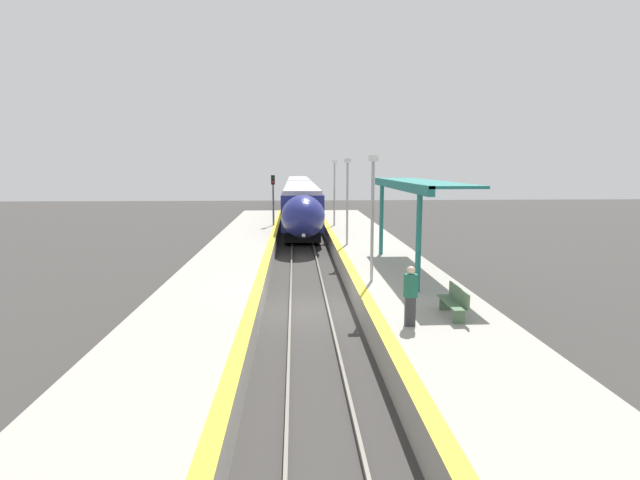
{
  "coord_description": "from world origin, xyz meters",
  "views": [
    {
      "loc": [
        -0.52,
        -18.21,
        5.47
      ],
      "look_at": [
        0.61,
        3.91,
        2.14
      ],
      "focal_mm": 28.0,
      "sensor_mm": 36.0,
      "label": 1
    }
  ],
  "objects_px": {
    "train": "(300,196)",
    "lamppost_far": "(334,188)",
    "platform_bench": "(455,301)",
    "person_waiting": "(410,295)",
    "railway_signal": "(273,200)",
    "lamppost_near": "(372,210)",
    "lamppost_mid": "(347,195)"
  },
  "relations": [
    {
      "from": "train",
      "to": "lamppost_far",
      "type": "bearing_deg",
      "value": -81.16
    },
    {
      "from": "platform_bench",
      "to": "lamppost_far",
      "type": "height_order",
      "value": "lamppost_far"
    },
    {
      "from": "person_waiting",
      "to": "railway_signal",
      "type": "relative_size",
      "value": 0.36
    },
    {
      "from": "train",
      "to": "lamppost_near",
      "type": "height_order",
      "value": "lamppost_near"
    },
    {
      "from": "lamppost_mid",
      "to": "lamppost_far",
      "type": "height_order",
      "value": "same"
    },
    {
      "from": "lamppost_far",
      "to": "railway_signal",
      "type": "bearing_deg",
      "value": 176.58
    },
    {
      "from": "railway_signal",
      "to": "platform_bench",
      "type": "bearing_deg",
      "value": -74.7
    },
    {
      "from": "railway_signal",
      "to": "lamppost_far",
      "type": "relative_size",
      "value": 0.97
    },
    {
      "from": "platform_bench",
      "to": "lamppost_mid",
      "type": "relative_size",
      "value": 0.37
    },
    {
      "from": "train",
      "to": "railway_signal",
      "type": "relative_size",
      "value": 10.08
    },
    {
      "from": "lamppost_mid",
      "to": "train",
      "type": "bearing_deg",
      "value": 95.62
    },
    {
      "from": "platform_bench",
      "to": "lamppost_near",
      "type": "xyz_separation_m",
      "value": [
        -1.8,
        4.69,
        2.34
      ]
    },
    {
      "from": "lamppost_near",
      "to": "train",
      "type": "bearing_deg",
      "value": 94.11
    },
    {
      "from": "train",
      "to": "lamppost_mid",
      "type": "xyz_separation_m",
      "value": [
        2.46,
        -25.05,
        1.6
      ]
    },
    {
      "from": "train",
      "to": "platform_bench",
      "type": "xyz_separation_m",
      "value": [
        4.26,
        -38.94,
        -0.74
      ]
    },
    {
      "from": "person_waiting",
      "to": "lamppost_near",
      "type": "bearing_deg",
      "value": 92.64
    },
    {
      "from": "railway_signal",
      "to": "lamppost_far",
      "type": "distance_m",
      "value": 4.69
    },
    {
      "from": "train",
      "to": "lamppost_far",
      "type": "distance_m",
      "value": 16.12
    },
    {
      "from": "lamppost_near",
      "to": "lamppost_mid",
      "type": "xyz_separation_m",
      "value": [
        0.0,
        9.2,
        0.0
      ]
    },
    {
      "from": "railway_signal",
      "to": "lamppost_far",
      "type": "bearing_deg",
      "value": -3.42
    },
    {
      "from": "railway_signal",
      "to": "lamppost_mid",
      "type": "distance_m",
      "value": 10.57
    },
    {
      "from": "platform_bench",
      "to": "person_waiting",
      "type": "bearing_deg",
      "value": -152.71
    },
    {
      "from": "platform_bench",
      "to": "railway_signal",
      "type": "relative_size",
      "value": 0.38
    },
    {
      "from": "platform_bench",
      "to": "lamppost_mid",
      "type": "bearing_deg",
      "value": 97.37
    },
    {
      "from": "train",
      "to": "lamppost_mid",
      "type": "distance_m",
      "value": 25.22
    },
    {
      "from": "person_waiting",
      "to": "lamppost_mid",
      "type": "relative_size",
      "value": 0.35
    },
    {
      "from": "train",
      "to": "lamppost_near",
      "type": "distance_m",
      "value": 34.38
    },
    {
      "from": "person_waiting",
      "to": "railway_signal",
      "type": "height_order",
      "value": "railway_signal"
    },
    {
      "from": "lamppost_near",
      "to": "railway_signal",
      "type": "bearing_deg",
      "value": 103.82
    },
    {
      "from": "platform_bench",
      "to": "person_waiting",
      "type": "distance_m",
      "value": 1.79
    },
    {
      "from": "person_waiting",
      "to": "lamppost_near",
      "type": "distance_m",
      "value": 5.82
    },
    {
      "from": "train",
      "to": "railway_signal",
      "type": "height_order",
      "value": "railway_signal"
    }
  ]
}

